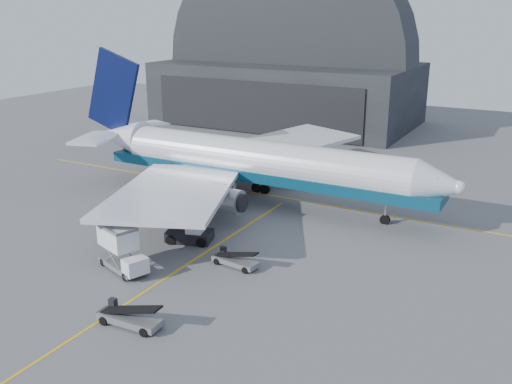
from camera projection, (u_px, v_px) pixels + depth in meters
The scene contains 9 objects.
ground at pixel (197, 258), 53.53m from camera, with size 200.00×200.00×0.00m, color #565659.
taxi_lines at pixel (261, 217), 64.10m from camera, with size 80.00×42.12×0.02m.
hangar at pixel (288, 75), 114.88m from camera, with size 50.00×28.30×28.00m.
airliner at pixel (248, 161), 68.32m from camera, with size 50.25×48.73×17.64m.
catering_truck at pixel (121, 250), 50.49m from camera, with size 5.97×3.82×3.85m.
pushback_tug at pixel (191, 234), 57.11m from camera, with size 5.02×3.73×2.08m.
belt_loader_a at pixel (129, 317), 41.98m from camera, with size 5.37×2.10×2.03m.
belt_loader_b at pixel (235, 260), 51.71m from camera, with size 4.78×2.06×1.79m.
traffic_cone at pixel (204, 231), 59.42m from camera, with size 0.37×0.37×0.53m.
Camera 1 is at (28.40, -40.37, 22.32)m, focal length 40.00 mm.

